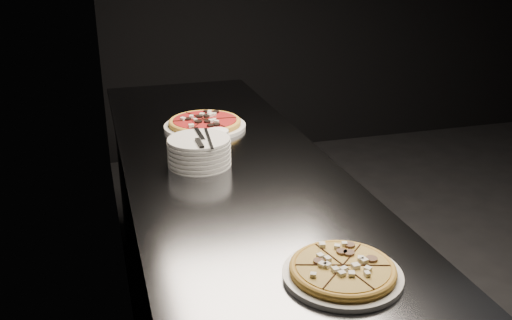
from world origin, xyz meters
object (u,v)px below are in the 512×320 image
object	(u,v)px
pizza_mushroom	(342,271)
plate_stack	(199,152)
pizza_tomato	(205,123)
ramekin	(218,139)
counter	(231,273)
cutlery	(202,139)

from	to	relation	value
pizza_mushroom	plate_stack	bearing A→B (deg)	103.15
pizza_tomato	ramekin	world-z (taller)	ramekin
counter	plate_stack	world-z (taller)	plate_stack
pizza_mushroom	pizza_tomato	bearing A→B (deg)	94.13
plate_stack	cutlery	distance (m)	0.06
pizza_mushroom	cutlery	size ratio (longest dim) A/B	1.37
plate_stack	cutlery	world-z (taller)	cutlery
cutlery	pizza_tomato	bearing A→B (deg)	77.25
pizza_tomato	ramekin	xyz separation A→B (m)	(-0.00, -0.26, 0.02)
cutlery	plate_stack	bearing A→B (deg)	117.36
pizza_mushroom	plate_stack	xyz separation A→B (m)	(-0.19, 0.80, 0.03)
counter	pizza_mushroom	size ratio (longest dim) A/B	7.62
counter	plate_stack	distance (m)	0.52
plate_stack	counter	bearing A→B (deg)	-7.36
ramekin	plate_stack	bearing A→B (deg)	-125.03
cutlery	ramekin	size ratio (longest dim) A/B	2.74
counter	pizza_tomato	distance (m)	0.63
counter	plate_stack	xyz separation A→B (m)	(-0.10, 0.01, 0.51)
counter	ramekin	distance (m)	0.52
counter	cutlery	world-z (taller)	cutlery
plate_stack	ramekin	size ratio (longest dim) A/B	2.59
plate_stack	ramekin	distance (m)	0.17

